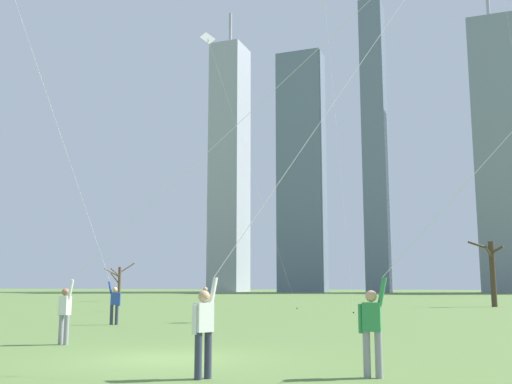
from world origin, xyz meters
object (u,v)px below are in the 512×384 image
at_px(kite_flyer_far_back_blue, 124,253).
at_px(distant_kite_drifting_left_white, 216,62).
at_px(kite_flyer_foreground_left_pink, 294,186).
at_px(distant_kite_low_near_trees_yellow, 325,4).
at_px(bare_tree_right_of_center, 119,281).
at_px(kite_flyer_midfield_center_red, 85,214).
at_px(bare_tree_left_of_center, 492,270).
at_px(kite_flyer_midfield_right_green, 465,216).
at_px(bystander_watching_nearby, 205,303).

height_order(kite_flyer_far_back_blue, distant_kite_drifting_left_white, distant_kite_drifting_left_white).
xyz_separation_m(kite_flyer_foreground_left_pink, distant_kite_low_near_trees_yellow, (-6.35, 29.10, 18.79)).
bearing_deg(distant_kite_drifting_left_white, bare_tree_right_of_center, 137.08).
height_order(distant_kite_drifting_left_white, bare_tree_right_of_center, distant_kite_drifting_left_white).
distance_m(kite_flyer_midfield_center_red, bare_tree_left_of_center, 33.90).
bearing_deg(kite_flyer_foreground_left_pink, kite_flyer_midfield_center_red, 142.01).
xyz_separation_m(kite_flyer_foreground_left_pink, kite_flyer_midfield_right_green, (3.34, -0.14, -0.77)).
bearing_deg(distant_kite_low_near_trees_yellow, kite_flyer_foreground_left_pink, -77.69).
bearing_deg(distant_kite_drifting_left_white, bystander_watching_nearby, -66.90).
distance_m(bystander_watching_nearby, bare_tree_right_of_center, 37.40).
relative_size(kite_flyer_midfield_right_green, distant_kite_low_near_trees_yellow, 0.48).
xyz_separation_m(bystander_watching_nearby, bare_tree_left_of_center, (12.76, 25.72, 1.96)).
xyz_separation_m(kite_flyer_far_back_blue, distant_kite_low_near_trees_yellow, (-0.24, 26.02, 19.92)).
bearing_deg(kite_flyer_midfield_center_red, bare_tree_right_of_center, 121.26).
height_order(kite_flyer_midfield_center_red, bare_tree_right_of_center, kite_flyer_midfield_center_red).
height_order(kite_flyer_midfield_center_red, kite_flyer_far_back_blue, kite_flyer_midfield_center_red).
height_order(distant_kite_low_near_trees_yellow, bare_tree_left_of_center, distant_kite_low_near_trees_yellow).
xyz_separation_m(kite_flyer_far_back_blue, bare_tree_left_of_center, (10.42, 36.08, 0.24)).
bearing_deg(kite_flyer_midfield_right_green, kite_flyer_far_back_blue, 161.18).
bearing_deg(kite_flyer_foreground_left_pink, kite_flyer_midfield_right_green, -2.42).
height_order(kite_flyer_foreground_left_pink, kite_flyer_midfield_right_green, kite_flyer_foreground_left_pink).
distance_m(kite_flyer_far_back_blue, kite_flyer_midfield_right_green, 9.99).
height_order(distant_kite_low_near_trees_yellow, bare_tree_right_of_center, distant_kite_low_near_trees_yellow).
bearing_deg(distant_kite_low_near_trees_yellow, bystander_watching_nearby, -97.61).
distance_m(kite_flyer_midfield_center_red, kite_flyer_far_back_blue, 9.67).
relative_size(kite_flyer_foreground_left_pink, kite_flyer_midfield_right_green, 1.38).
distance_m(kite_flyer_foreground_left_pink, kite_flyer_midfield_right_green, 3.43).
xyz_separation_m(kite_flyer_foreground_left_pink, bystander_watching_nearby, (-8.44, 13.44, -2.85)).
bearing_deg(kite_flyer_midfield_center_red, distant_kite_drifting_left_white, 91.95).
xyz_separation_m(bare_tree_right_of_center, bare_tree_left_of_center, (36.60, -3.07, 0.81)).
distance_m(kite_flyer_midfield_center_red, bare_tree_right_of_center, 37.96).
xyz_separation_m(distant_kite_low_near_trees_yellow, bare_tree_left_of_center, (10.67, 10.06, -19.68)).
bearing_deg(kite_flyer_foreground_left_pink, distant_kite_drifting_left_white, 118.26).
bearing_deg(bare_tree_right_of_center, kite_flyer_foreground_left_pink, -52.61).
distance_m(distant_kite_low_near_trees_yellow, bare_tree_right_of_center, 35.56).
bearing_deg(bare_tree_left_of_center, bystander_watching_nearby, -116.38).
xyz_separation_m(kite_flyer_midfield_right_green, distant_kite_low_near_trees_yellow, (-9.69, 29.24, 19.56)).
relative_size(kite_flyer_far_back_blue, distant_kite_low_near_trees_yellow, 0.59).
distance_m(kite_flyer_midfield_right_green, distant_kite_drifting_left_white, 32.81).
bearing_deg(kite_flyer_midfield_right_green, bystander_watching_nearby, 130.94).
bearing_deg(kite_flyer_far_back_blue, kite_flyer_midfield_center_red, 133.87).
height_order(kite_flyer_far_back_blue, bystander_watching_nearby, kite_flyer_far_back_blue).
relative_size(distant_kite_drifting_left_white, distant_kite_low_near_trees_yellow, 0.77).
distance_m(kite_flyer_midfield_center_red, kite_flyer_foreground_left_pink, 16.06).
relative_size(bystander_watching_nearby, distant_kite_drifting_left_white, 0.08).
distance_m(kite_flyer_far_back_blue, kite_flyer_foreground_left_pink, 6.93).
height_order(bystander_watching_nearby, bare_tree_right_of_center, bare_tree_right_of_center).
bearing_deg(kite_flyer_midfield_center_red, distant_kite_low_near_trees_yellow, 71.91).
relative_size(bystander_watching_nearby, bare_tree_right_of_center, 0.40).
bearing_deg(distant_kite_low_near_trees_yellow, distant_kite_drifting_left_white, -145.43).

